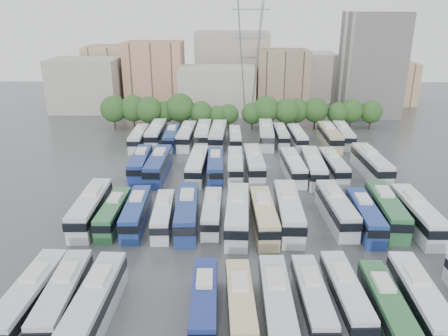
{
  "coord_description": "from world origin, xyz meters",
  "views": [
    {
      "loc": [
        -2.81,
        -57.67,
        27.41
      ],
      "look_at": [
        -3.6,
        7.69,
        3.0
      ],
      "focal_mm": 35.0,
      "sensor_mm": 36.0,
      "label": 1
    }
  ],
  "objects_px": {
    "apartment_tower": "(371,65)",
    "bus_r0_s8": "(312,299)",
    "bus_r0_s11": "(420,299)",
    "bus_r2_s11": "(333,165)",
    "bus_r3_s12": "(330,136)",
    "bus_r0_s0": "(30,297)",
    "bus_r1_s11": "(365,215)",
    "bus_r1_s7": "(264,215)",
    "bus_r1_s12": "(386,209)",
    "bus_r2_s5": "(215,166)",
    "electricity_pylon": "(250,45)",
    "bus_r0_s6": "(241,304)",
    "bus_r1_s13": "(417,214)",
    "bus_r2_s13": "(371,164)",
    "bus_r3_s1": "(156,133)",
    "bus_r3_s9": "(281,135)",
    "bus_r3_s13": "(343,135)",
    "bus_r3_s8": "(266,134)",
    "bus_r2_s2": "(158,165)",
    "bus_r1_s2": "(136,212)",
    "bus_r0_s9": "(346,295)",
    "bus_r3_s6": "(235,138)",
    "bus_r0_s7": "(277,303)",
    "bus_r2_s6": "(235,165)",
    "bus_r1_s0": "(91,208)",
    "bus_r1_s8": "(288,210)",
    "bus_r2_s1": "(141,163)",
    "bus_r1_s6": "(237,214)",
    "bus_r2_s4": "(197,165)",
    "bus_r0_s2": "(96,302)",
    "bus_r2_s9": "(293,166)",
    "bus_r3_s10": "(297,137)",
    "bus_r3_s4": "(203,134)",
    "bus_r3_s5": "(218,135)",
    "bus_r1_s10": "(336,208)",
    "bus_r3_s3": "(187,135)",
    "bus_r0_s5": "(204,301)",
    "bus_r0_s10": "(386,306)",
    "bus_r1_s5": "(212,212)",
    "bus_r3_s2": "(172,137)",
    "bus_r3_s0": "(139,138)",
    "bus_r1_s4": "(187,212)"
  },
  "relations": [
    {
      "from": "apartment_tower",
      "to": "bus_r0_s8",
      "type": "height_order",
      "value": "apartment_tower"
    },
    {
      "from": "bus_r0_s11",
      "to": "bus_r2_s11",
      "type": "height_order",
      "value": "bus_r0_s11"
    },
    {
      "from": "apartment_tower",
      "to": "bus_r3_s12",
      "type": "distance_m",
      "value": 34.54
    },
    {
      "from": "bus_r0_s0",
      "to": "bus_r1_s11",
      "type": "xyz_separation_m",
      "value": [
        36.2,
        17.53,
        -0.06
      ]
    },
    {
      "from": "bus_r1_s7",
      "to": "bus_r1_s11",
      "type": "xyz_separation_m",
      "value": [
        13.18,
        0.35,
        -0.08
      ]
    },
    {
      "from": "bus_r1_s12",
      "to": "bus_r2_s5",
      "type": "xyz_separation_m",
      "value": [
        -23.26,
        16.79,
        -0.14
      ]
    },
    {
      "from": "electricity_pylon",
      "to": "bus_r0_s6",
      "type": "bearing_deg",
      "value": -92.84
    },
    {
      "from": "bus_r1_s13",
      "to": "bus_r2_s13",
      "type": "bearing_deg",
      "value": 90.2
    },
    {
      "from": "bus_r3_s1",
      "to": "bus_r3_s9",
      "type": "relative_size",
      "value": 1.18
    },
    {
      "from": "bus_r2_s13",
      "to": "bus_r3_s13",
      "type": "distance_m",
      "value": 18.46
    },
    {
      "from": "bus_r1_s11",
      "to": "bus_r3_s8",
      "type": "distance_m",
      "value": 38.54
    },
    {
      "from": "apartment_tower",
      "to": "bus_r2_s2",
      "type": "xyz_separation_m",
      "value": [
        -48.8,
        -46.21,
        -10.99
      ]
    },
    {
      "from": "apartment_tower",
      "to": "bus_r1_s2",
      "type": "bearing_deg",
      "value": -127.53
    },
    {
      "from": "bus_r1_s13",
      "to": "bus_r3_s12",
      "type": "xyz_separation_m",
      "value": [
        -3.61,
        35.87,
        0.01
      ]
    },
    {
      "from": "bus_r0_s9",
      "to": "bus_r3_s6",
      "type": "bearing_deg",
      "value": 98.58
    },
    {
      "from": "bus_r0_s7",
      "to": "bus_r2_s6",
      "type": "height_order",
      "value": "bus_r0_s7"
    },
    {
      "from": "bus_r1_s0",
      "to": "bus_r1_s8",
      "type": "height_order",
      "value": "bus_r1_s8"
    },
    {
      "from": "bus_r2_s1",
      "to": "bus_r2_s5",
      "type": "xyz_separation_m",
      "value": [
        12.98,
        -1.12,
        -0.02
      ]
    },
    {
      "from": "bus_r0_s0",
      "to": "bus_r1_s6",
      "type": "height_order",
      "value": "bus_r1_s6"
    },
    {
      "from": "bus_r2_s4",
      "to": "bus_r3_s6",
      "type": "relative_size",
      "value": 1.17
    },
    {
      "from": "bus_r0_s9",
      "to": "bus_r1_s6",
      "type": "xyz_separation_m",
      "value": [
        -9.96,
        16.37,
        0.31
      ]
    },
    {
      "from": "bus_r1_s12",
      "to": "bus_r3_s12",
      "type": "relative_size",
      "value": 1.0
    },
    {
      "from": "bus_r0_s2",
      "to": "bus_r2_s13",
      "type": "bearing_deg",
      "value": 47.63
    },
    {
      "from": "bus_r2_s9",
      "to": "bus_r3_s10",
      "type": "height_order",
      "value": "bus_r2_s9"
    },
    {
      "from": "bus_r2_s13",
      "to": "bus_r3_s1",
      "type": "bearing_deg",
      "value": 152.32
    },
    {
      "from": "bus_r1_s11",
      "to": "bus_r3_s4",
      "type": "bearing_deg",
      "value": 123.16
    },
    {
      "from": "bus_r1_s7",
      "to": "bus_r3_s5",
      "type": "relative_size",
      "value": 0.91
    },
    {
      "from": "bus_r0_s7",
      "to": "bus_r1_s10",
      "type": "relative_size",
      "value": 0.93
    },
    {
      "from": "bus_r3_s4",
      "to": "bus_r3_s8",
      "type": "bearing_deg",
      "value": -0.85
    },
    {
      "from": "bus_r0_s7",
      "to": "bus_r2_s9",
      "type": "relative_size",
      "value": 0.98
    },
    {
      "from": "electricity_pylon",
      "to": "bus_r3_s3",
      "type": "distance_m",
      "value": 29.56
    },
    {
      "from": "bus_r0_s6",
      "to": "bus_r2_s1",
      "type": "xyz_separation_m",
      "value": [
        -16.4,
        37.55,
        0.17
      ]
    },
    {
      "from": "bus_r0_s5",
      "to": "bus_r3_s12",
      "type": "xyz_separation_m",
      "value": [
        23.07,
        53.57,
        0.33
      ]
    },
    {
      "from": "bus_r0_s10",
      "to": "bus_r3_s9",
      "type": "relative_size",
      "value": 1.01
    },
    {
      "from": "bus_r1_s12",
      "to": "bus_r1_s5",
      "type": "bearing_deg",
      "value": -175.82
    },
    {
      "from": "bus_r2_s13",
      "to": "bus_r3_s2",
      "type": "bearing_deg",
      "value": 152.68
    },
    {
      "from": "bus_r0_s2",
      "to": "bus_r3_s0",
      "type": "height_order",
      "value": "bus_r0_s2"
    },
    {
      "from": "bus_r1_s7",
      "to": "bus_r3_s10",
      "type": "bearing_deg",
      "value": 72.72
    },
    {
      "from": "bus_r1_s8",
      "to": "bus_r2_s5",
      "type": "relative_size",
      "value": 1.12
    },
    {
      "from": "bus_r0_s7",
      "to": "bus_r3_s10",
      "type": "xyz_separation_m",
      "value": [
        9.81,
        54.41,
        -0.1
      ]
    },
    {
      "from": "bus_r0_s5",
      "to": "bus_r3_s8",
      "type": "relative_size",
      "value": 0.81
    },
    {
      "from": "bus_r1_s12",
      "to": "bus_r2_s13",
      "type": "bearing_deg",
      "value": 82.19
    },
    {
      "from": "bus_r0_s6",
      "to": "bus_r3_s8",
      "type": "bearing_deg",
      "value": 80.77
    },
    {
      "from": "bus_r2_s2",
      "to": "bus_r3_s4",
      "type": "distance_m",
      "value": 20.4
    },
    {
      "from": "bus_r2_s9",
      "to": "bus_r1_s6",
      "type": "bearing_deg",
      "value": -120.7
    },
    {
      "from": "bus_r1_s4",
      "to": "bus_r1_s8",
      "type": "xyz_separation_m",
      "value": [
        13.36,
        0.25,
        0.13
      ]
    },
    {
      "from": "bus_r1_s2",
      "to": "bus_r3_s2",
      "type": "bearing_deg",
      "value": 87.76
    },
    {
      "from": "bus_r1_s6",
      "to": "bus_r3_s3",
      "type": "distance_m",
      "value": 37.88
    },
    {
      "from": "bus_r2_s5",
      "to": "bus_r3_s1",
      "type": "xyz_separation_m",
      "value": [
        -13.16,
        19.27,
        0.16
      ]
    },
    {
      "from": "bus_r2_s1",
      "to": "bus_r3_s2",
      "type": "bearing_deg",
      "value": 76.47
    }
  ]
}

